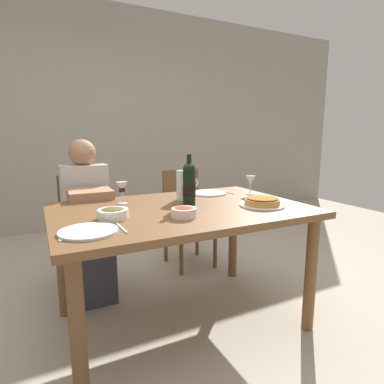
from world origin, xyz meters
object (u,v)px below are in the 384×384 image
at_px(wine_glass_right_diner, 122,188).
at_px(dinner_plate_right_setting, 88,231).
at_px(baked_tart, 262,202).
at_px(diner_left, 88,214).
at_px(dinner_plate_left_setting, 209,193).
at_px(chair_left, 84,221).
at_px(dining_table, 181,222).
at_px(water_pitcher, 184,187).
at_px(wine_bottle, 189,184).
at_px(wine_glass_left_diner, 250,181).
at_px(salad_bowl, 184,212).
at_px(chair_right, 186,211).
at_px(olive_bowl, 113,213).

bearing_deg(wine_glass_right_diner, dinner_plate_right_setting, -118.76).
xyz_separation_m(baked_tart, diner_left, (-0.91, 0.88, -0.17)).
xyz_separation_m(dinner_plate_left_setting, chair_left, (-0.82, 0.61, -0.27)).
bearing_deg(wine_glass_right_diner, dining_table, -41.19).
bearing_deg(water_pitcher, wine_bottle, -104.36).
relative_size(wine_glass_left_diner, wine_glass_right_diner, 0.98).
distance_m(salad_bowl, wine_glass_right_diner, 0.52).
relative_size(wine_bottle, wine_glass_right_diner, 2.24).
bearing_deg(wine_glass_left_diner, baked_tart, -116.00).
bearing_deg(chair_right, dinner_plate_left_setting, 80.77).
bearing_deg(chair_left, chair_right, 177.65).
xyz_separation_m(wine_glass_left_diner, diner_left, (-1.08, 0.53, -0.24)).
height_order(olive_bowl, chair_left, chair_left).
relative_size(wine_bottle, salad_bowl, 2.31).
height_order(salad_bowl, olive_bowl, same).
relative_size(olive_bowl, dinner_plate_left_setting, 0.62).
bearing_deg(dining_table, dinner_plate_left_setting, 39.68).
distance_m(baked_tart, dinner_plate_right_setting, 1.04).
height_order(baked_tart, olive_bowl, same).
height_order(wine_glass_right_diner, chair_right, wine_glass_right_diner).
distance_m(water_pitcher, diner_left, 0.78).
relative_size(wine_bottle, dinner_plate_left_setting, 1.22).
relative_size(olive_bowl, diner_left, 0.14).
bearing_deg(olive_bowl, diner_left, 91.60).
xyz_separation_m(baked_tart, dinner_plate_left_setting, (-0.09, 0.50, -0.02)).
xyz_separation_m(water_pitcher, baked_tart, (0.35, -0.39, -0.06)).
relative_size(baked_tart, wine_glass_right_diner, 1.93).
distance_m(baked_tart, wine_glass_left_diner, 0.40).
relative_size(wine_bottle, diner_left, 0.27).
bearing_deg(baked_tart, diner_left, 135.94).
xyz_separation_m(wine_bottle, olive_bowl, (-0.50, -0.12, -0.10)).
height_order(baked_tart, wine_glass_left_diner, wine_glass_left_diner).
distance_m(wine_bottle, wine_glass_right_diner, 0.43).
bearing_deg(diner_left, baked_tart, 136.11).
xyz_separation_m(salad_bowl, olive_bowl, (-0.35, 0.14, 0.00)).
height_order(dinner_plate_left_setting, chair_left, chair_left).
height_order(dinner_plate_left_setting, dinner_plate_right_setting, same).
distance_m(dining_table, chair_left, 1.04).
relative_size(dining_table, wine_glass_right_diner, 10.59).
bearing_deg(dinner_plate_left_setting, baked_tart, -79.73).
bearing_deg(chair_left, wine_glass_left_diner, 144.77).
bearing_deg(water_pitcher, chair_left, 127.67).
bearing_deg(baked_tart, olive_bowl, 172.52).
bearing_deg(diner_left, chair_left, -89.97).
height_order(dining_table, wine_bottle, wine_bottle).
relative_size(dining_table, wine_glass_left_diner, 10.79).
height_order(baked_tart, dinner_plate_right_setting, baked_tart).
bearing_deg(wine_glass_left_diner, olive_bowl, -167.59).
distance_m(water_pitcher, dinner_plate_left_setting, 0.29).
distance_m(wine_glass_left_diner, wine_glass_right_diner, 0.93).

